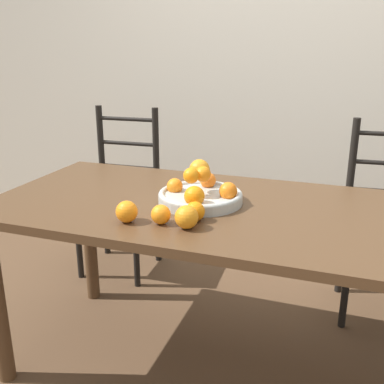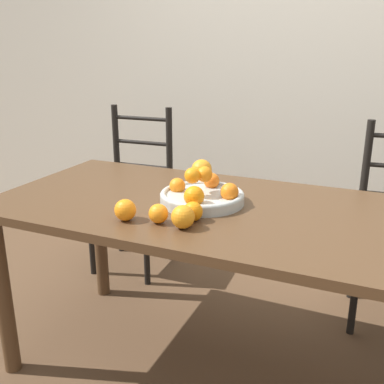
# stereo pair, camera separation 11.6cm
# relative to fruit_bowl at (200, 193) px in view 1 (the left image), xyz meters

# --- Properties ---
(ground_plane) EXTENTS (12.00, 12.00, 0.00)m
(ground_plane) POSITION_rel_fruit_bowl_xyz_m (0.11, -0.01, -0.82)
(ground_plane) COLOR brown
(wall_back) EXTENTS (8.00, 0.06, 2.60)m
(wall_back) POSITION_rel_fruit_bowl_xyz_m (0.11, 1.49, 0.48)
(wall_back) COLOR beige
(wall_back) RESTS_ON ground_plane
(dining_table) EXTENTS (1.90, 0.87, 0.77)m
(dining_table) POSITION_rel_fruit_bowl_xyz_m (0.11, -0.01, -0.14)
(dining_table) COLOR #4C331E
(dining_table) RESTS_ON ground_plane
(fruit_bowl) EXTENTS (0.34, 0.34, 0.17)m
(fruit_bowl) POSITION_rel_fruit_bowl_xyz_m (0.00, 0.00, 0.00)
(fruit_bowl) COLOR #B2B7B2
(fruit_bowl) RESTS_ON dining_table
(orange_loose_0) EXTENTS (0.08, 0.08, 0.08)m
(orange_loose_0) POSITION_rel_fruit_bowl_xyz_m (0.04, -0.27, -0.00)
(orange_loose_0) COLOR orange
(orange_loose_0) RESTS_ON dining_table
(orange_loose_1) EXTENTS (0.07, 0.07, 0.07)m
(orange_loose_1) POSITION_rel_fruit_bowl_xyz_m (-0.06, -0.26, -0.01)
(orange_loose_1) COLOR orange
(orange_loose_1) RESTS_ON dining_table
(orange_loose_2) EXTENTS (0.07, 0.07, 0.07)m
(orange_loose_2) POSITION_rel_fruit_bowl_xyz_m (0.04, -0.19, -0.01)
(orange_loose_2) COLOR orange
(orange_loose_2) RESTS_ON dining_table
(orange_loose_3) EXTENTS (0.08, 0.08, 0.08)m
(orange_loose_3) POSITION_rel_fruit_bowl_xyz_m (-0.18, -0.28, -0.00)
(orange_loose_3) COLOR orange
(orange_loose_3) RESTS_ON dining_table
(chair_left) EXTENTS (0.44, 0.42, 1.02)m
(chair_left) POSITION_rel_fruit_bowl_xyz_m (-0.77, 0.76, -0.33)
(chair_left) COLOR black
(chair_left) RESTS_ON ground_plane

